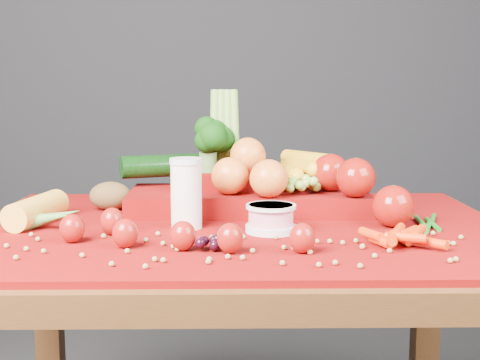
{
  "coord_description": "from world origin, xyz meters",
  "views": [
    {
      "loc": [
        -0.02,
        -1.3,
        1.05
      ],
      "look_at": [
        0.0,
        0.02,
        0.85
      ],
      "focal_mm": 50.0,
      "sensor_mm": 36.0,
      "label": 1
    }
  ],
  "objects_px": {
    "produce_mound": "(259,183)",
    "milk_glass": "(186,191)",
    "table": "(240,277)",
    "yogurt_bowl": "(271,217)"
  },
  "relations": [
    {
      "from": "table",
      "to": "yogurt_bowl",
      "type": "distance_m",
      "value": 0.16
    },
    {
      "from": "milk_glass",
      "to": "table",
      "type": "bearing_deg",
      "value": 12.51
    },
    {
      "from": "table",
      "to": "produce_mound",
      "type": "relative_size",
      "value": 1.79
    },
    {
      "from": "table",
      "to": "yogurt_bowl",
      "type": "height_order",
      "value": "yogurt_bowl"
    },
    {
      "from": "produce_mound",
      "to": "milk_glass",
      "type": "bearing_deg",
      "value": -130.23
    },
    {
      "from": "milk_glass",
      "to": "yogurt_bowl",
      "type": "bearing_deg",
      "value": -13.06
    },
    {
      "from": "yogurt_bowl",
      "to": "produce_mound",
      "type": "relative_size",
      "value": 0.16
    },
    {
      "from": "milk_glass",
      "to": "yogurt_bowl",
      "type": "height_order",
      "value": "milk_glass"
    },
    {
      "from": "yogurt_bowl",
      "to": "table",
      "type": "bearing_deg",
      "value": 133.3
    },
    {
      "from": "yogurt_bowl",
      "to": "produce_mound",
      "type": "distance_m",
      "value": 0.22
    }
  ]
}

